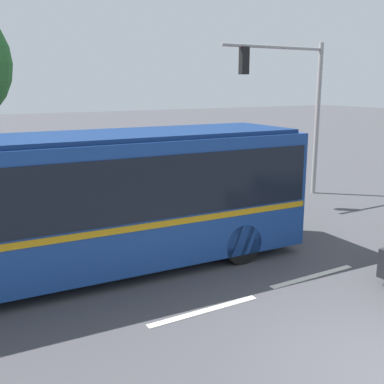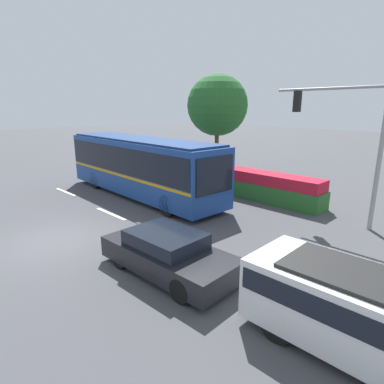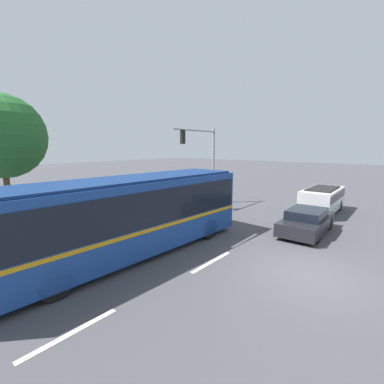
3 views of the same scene
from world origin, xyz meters
The scene contains 5 objects.
city_bus centered at (-2.99, 6.13, 1.82)m, with size 11.41×3.07×3.19m.
traffic_light_pole centered at (6.64, 9.54, 3.86)m, with size 4.60×0.24×5.79m.
flowering_hedge centered at (1.48, 10.19, 0.73)m, with size 8.27×1.31×1.49m.
lane_stripe_near centered at (1.69, 3.31, 0.01)m, with size 2.40×0.16×0.01m, color silver.
lane_stripe_mid centered at (-1.32, 3.13, 0.01)m, with size 2.40×0.16×0.01m, color silver.
Camera 1 is at (-5.72, -3.91, 4.25)m, focal length 44.06 mm.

